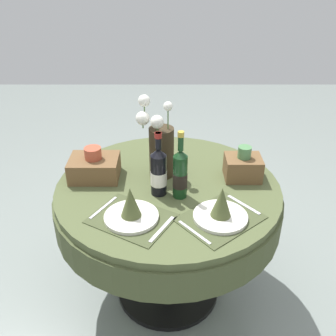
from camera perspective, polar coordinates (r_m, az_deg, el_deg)
name	(u,v)px	position (r m, az deg, el deg)	size (l,w,h in m)	color
ground	(168,289)	(2.39, 0.00, -17.74)	(8.00, 8.00, 0.00)	gray
dining_table	(168,206)	(1.98, 0.00, -5.77)	(1.15, 1.15, 0.75)	#4C5633
place_setting_left	(131,210)	(1.66, -5.57, -6.33)	(0.42, 0.39, 0.16)	#41492B
place_setting_right	(221,210)	(1.67, 7.97, -6.27)	(0.43, 0.42, 0.16)	#41492B
flower_vase	(160,146)	(1.91, -1.27, 3.37)	(0.19, 0.15, 0.42)	#332819
wine_bottle_centre	(159,172)	(1.78, -1.42, -0.53)	(0.08, 0.08, 0.32)	black
wine_bottle_right	(180,174)	(1.76, 1.85, -0.84)	(0.07, 0.07, 0.34)	#143819
woven_basket_side_left	(94,167)	(1.98, -11.01, 0.19)	(0.25, 0.19, 0.17)	brown
woven_basket_side_right	(243,166)	(1.97, 11.20, 0.23)	(0.18, 0.15, 0.18)	brown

